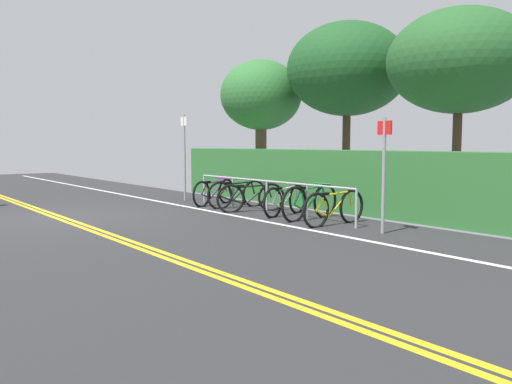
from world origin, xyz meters
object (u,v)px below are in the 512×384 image
(bicycle_3, at_px, (285,200))
(bicycle_5, at_px, (334,208))
(sign_post_far, at_px, (384,163))
(tree_near_left, at_px, (261,96))
(tree_far_right, at_px, (460,62))
(bike_rack, at_px, (267,189))
(tree_mid, at_px, (347,70))
(bicycle_0, at_px, (214,192))
(bicycle_4, at_px, (310,202))
(bicycle_2, at_px, (251,198))
(sign_post_near, at_px, (184,149))
(bicycle_1, at_px, (237,194))

(bicycle_3, distance_m, bicycle_5, 1.68)
(sign_post_far, bearing_deg, bicycle_3, 176.11)
(bicycle_3, height_order, tree_near_left, tree_near_left)
(tree_far_right, bearing_deg, bike_rack, -123.43)
(bike_rack, height_order, tree_mid, tree_mid)
(bike_rack, relative_size, bicycle_0, 3.34)
(bicycle_4, distance_m, tree_mid, 5.68)
(bicycle_5, bearing_deg, tree_near_left, 154.41)
(bicycle_2, xyz_separation_m, tree_near_left, (-3.59, 3.04, 2.74))
(bicycle_0, xyz_separation_m, sign_post_near, (-1.39, -0.08, 1.09))
(bicycle_1, bearing_deg, bike_rack, -3.86)
(bicycle_3, bearing_deg, tree_mid, 115.35)
(bike_rack, height_order, sign_post_far, sign_post_far)
(bicycle_4, distance_m, bicycle_5, 0.87)
(bicycle_3, relative_size, sign_post_near, 0.68)
(bike_rack, bearing_deg, tree_mid, 108.20)
(bike_rack, xyz_separation_m, bicycle_3, (0.51, 0.13, -0.23))
(bicycle_2, bearing_deg, bicycle_5, 1.32)
(bicycle_5, bearing_deg, bicycle_0, 179.98)
(bicycle_0, bearing_deg, bicycle_4, 2.46)
(bicycle_1, xyz_separation_m, bicycle_3, (1.79, 0.04, -0.00))
(tree_far_right, bearing_deg, bicycle_0, -140.93)
(bicycle_5, height_order, sign_post_near, sign_post_near)
(bicycle_2, height_order, tree_near_left, tree_near_left)
(sign_post_far, bearing_deg, tree_near_left, 158.01)
(sign_post_near, distance_m, tree_near_left, 3.51)
(bicycle_5, xyz_separation_m, sign_post_near, (-5.71, -0.08, 1.08))
(bicycle_0, bearing_deg, tree_mid, 77.84)
(bicycle_4, relative_size, tree_far_right, 0.38)
(tree_near_left, bearing_deg, bicycle_0, -57.41)
(bicycle_2, distance_m, sign_post_near, 3.27)
(bicycle_0, relative_size, tree_far_right, 0.35)
(bicycle_4, xyz_separation_m, sign_post_near, (-4.86, -0.23, 1.06))
(bicycle_0, distance_m, tree_near_left, 4.47)
(bicycle_4, bearing_deg, tree_near_left, 152.21)
(bicycle_2, height_order, tree_far_right, tree_far_right)
(bike_rack, relative_size, tree_far_right, 1.18)
(bicycle_4, xyz_separation_m, tree_mid, (-2.61, 3.81, 3.31))
(bicycle_3, relative_size, tree_near_left, 0.39)
(tree_far_right, bearing_deg, tree_mid, 175.96)
(bicycle_5, bearing_deg, bicycle_3, 174.07)
(bicycle_2, height_order, tree_mid, tree_mid)
(bicycle_5, bearing_deg, sign_post_near, -179.22)
(bike_rack, bearing_deg, sign_post_far, -1.10)
(bicycle_3, xyz_separation_m, tree_near_left, (-4.55, 2.81, 2.73))
(bicycle_0, relative_size, bicycle_5, 0.95)
(bicycle_1, distance_m, bicycle_5, 3.46)
(bicycle_3, distance_m, sign_post_near, 4.19)
(tree_near_left, bearing_deg, bicycle_4, -27.79)
(bicycle_2, xyz_separation_m, sign_post_near, (-3.08, -0.02, 1.09))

